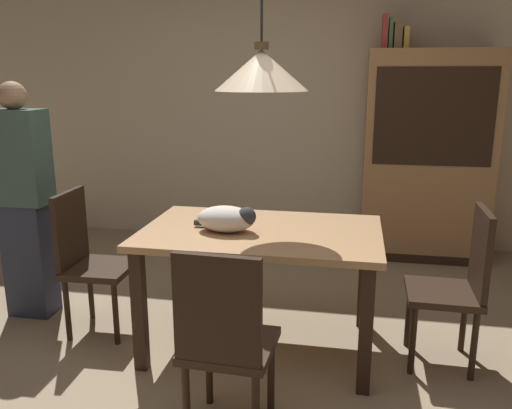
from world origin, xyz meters
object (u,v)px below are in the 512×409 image
at_px(chair_right_side, 458,281).
at_px(book_brown_thick, 398,36).
at_px(chair_near_front, 225,337).
at_px(cat_sleeping, 228,219).
at_px(book_green_slim, 390,33).
at_px(book_red_tall, 385,32).
at_px(chair_left_side, 87,256).
at_px(pendant_lamp, 261,70).
at_px(dining_table, 261,246).
at_px(book_yellow_short, 406,38).
at_px(hutch_bookcase, 427,161).
at_px(person_standing, 24,202).

bearing_deg(chair_right_side, book_brown_thick, 98.70).
bearing_deg(chair_near_front, cat_sleeping, 102.64).
bearing_deg(book_green_slim, book_brown_thick, 0.00).
bearing_deg(chair_right_side, book_red_tall, 101.90).
xyz_separation_m(chair_left_side, book_green_slim, (1.90, 1.91, 1.47)).
bearing_deg(cat_sleeping, chair_near_front, -77.36).
relative_size(chair_left_side, pendant_lamp, 0.72).
distance_m(dining_table, book_yellow_short, 2.47).
height_order(chair_right_side, book_red_tall, book_red_tall).
xyz_separation_m(chair_left_side, pendant_lamp, (1.13, 0.00, 1.15)).
bearing_deg(cat_sleeping, book_green_slim, 64.09).
bearing_deg(book_green_slim, hutch_bookcase, -0.23).
xyz_separation_m(chair_left_side, person_standing, (-0.52, 0.16, 0.29)).
bearing_deg(book_brown_thick, cat_sleeping, -117.32).
relative_size(dining_table, hutch_bookcase, 0.76).
bearing_deg(person_standing, chair_near_front, -32.08).
bearing_deg(book_brown_thick, book_green_slim, 180.00).
bearing_deg(cat_sleeping, person_standing, 171.17).
bearing_deg(person_standing, dining_table, -5.33).
relative_size(pendant_lamp, hutch_bookcase, 0.70).
distance_m(dining_table, chair_left_side, 1.14).
xyz_separation_m(chair_right_side, cat_sleeping, (-1.31, -0.07, 0.32)).
relative_size(dining_table, pendant_lamp, 1.08).
height_order(cat_sleeping, book_yellow_short, book_yellow_short).
height_order(chair_left_side, book_yellow_short, book_yellow_short).
bearing_deg(dining_table, chair_left_side, -179.86).
bearing_deg(book_yellow_short, chair_left_side, -136.87).
bearing_deg(pendant_lamp, chair_near_front, -90.25).
xyz_separation_m(pendant_lamp, book_green_slim, (0.78, 1.90, 0.32)).
bearing_deg(hutch_bookcase, cat_sleeping, -124.18).
height_order(chair_near_front, book_red_tall, book_red_tall).
relative_size(hutch_bookcase, book_brown_thick, 7.71).
height_order(cat_sleeping, book_red_tall, book_red_tall).
bearing_deg(book_brown_thick, chair_left_side, -135.88).
height_order(pendant_lamp, book_yellow_short, pendant_lamp).
relative_size(pendant_lamp, book_yellow_short, 6.50).
bearing_deg(chair_right_side, book_green_slim, 100.49).
bearing_deg(dining_table, cat_sleeping, -158.19).
distance_m(chair_left_side, hutch_bookcase, 3.00).
bearing_deg(hutch_bookcase, dining_table, -121.32).
height_order(dining_table, cat_sleeping, cat_sleeping).
xyz_separation_m(chair_near_front, chair_left_side, (-1.12, 0.88, 0.00)).
distance_m(book_red_tall, book_brown_thick, 0.11).
xyz_separation_m(chair_right_side, book_green_slim, (-0.35, 1.90, 1.47)).
bearing_deg(hutch_bookcase, book_green_slim, 179.77).
bearing_deg(pendant_lamp, person_standing, 174.67).
bearing_deg(dining_table, person_standing, 174.67).
xyz_separation_m(cat_sleeping, person_standing, (-1.47, 0.23, -0.02)).
distance_m(chair_right_side, pendant_lamp, 1.61).
bearing_deg(hutch_bookcase, person_standing, -148.11).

